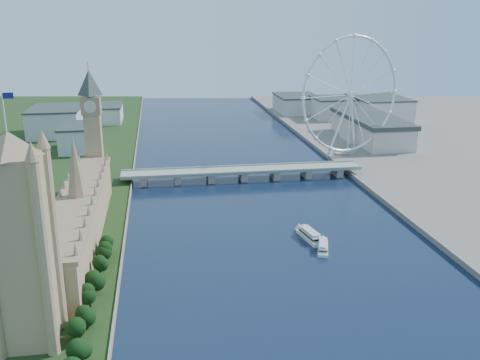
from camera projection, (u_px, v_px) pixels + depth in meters
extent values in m
cube|color=tan|center=(22.00, 253.00, 227.34)|extent=(22.00, 22.00, 86.00)
pyramid|color=#937A59|center=(7.00, 131.00, 212.03)|extent=(28.16, 28.16, 10.00)
cylinder|color=silver|center=(4.00, 111.00, 209.72)|extent=(0.50, 0.50, 16.00)
cube|color=navy|center=(8.00, 96.00, 208.31)|extent=(4.00, 0.16, 2.40)
cube|color=tan|center=(80.00, 220.00, 345.53)|extent=(24.00, 200.00, 28.00)
cone|color=#937A59|center=(75.00, 166.00, 335.13)|extent=(12.00, 12.00, 40.00)
cube|color=tan|center=(94.00, 144.00, 440.17)|extent=(13.00, 13.00, 80.00)
cube|color=#937A59|center=(91.00, 105.00, 430.93)|extent=(15.00, 15.00, 14.00)
pyramid|color=#2D3833|center=(88.00, 70.00, 422.85)|extent=(20.02, 20.02, 20.00)
cube|color=gray|center=(243.00, 170.00, 489.88)|extent=(220.00, 22.00, 2.00)
cube|color=gray|center=(144.00, 180.00, 477.94)|extent=(6.00, 20.00, 7.50)
cube|color=gray|center=(177.00, 178.00, 482.38)|extent=(6.00, 20.00, 7.50)
cube|color=gray|center=(211.00, 177.00, 486.82)|extent=(6.00, 20.00, 7.50)
cube|color=gray|center=(243.00, 175.00, 491.25)|extent=(6.00, 20.00, 7.50)
cube|color=gray|center=(275.00, 174.00, 495.69)|extent=(6.00, 20.00, 7.50)
cube|color=gray|center=(306.00, 173.00, 500.13)|extent=(6.00, 20.00, 7.50)
cube|color=gray|center=(337.00, 171.00, 504.57)|extent=(6.00, 20.00, 7.50)
torus|color=silver|center=(351.00, 95.00, 542.48)|extent=(113.60, 39.12, 118.60)
cylinder|color=silver|center=(351.00, 95.00, 542.48)|extent=(7.25, 6.61, 6.00)
cube|color=gray|center=(341.00, 154.00, 569.97)|extent=(14.00, 10.00, 2.00)
cube|color=beige|center=(81.00, 138.00, 587.01)|extent=(40.00, 60.00, 26.00)
cube|color=beige|center=(57.00, 122.00, 665.36)|extent=(60.00, 80.00, 32.00)
cube|color=beige|center=(104.00, 114.00, 749.87)|extent=(50.00, 70.00, 22.00)
cube|color=beige|center=(334.00, 108.00, 778.91)|extent=(60.00, 60.00, 28.00)
cube|color=beige|center=(379.00, 109.00, 768.58)|extent=(70.00, 90.00, 30.00)
cube|color=beige|center=(297.00, 104.00, 830.32)|extent=(60.00, 80.00, 24.00)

